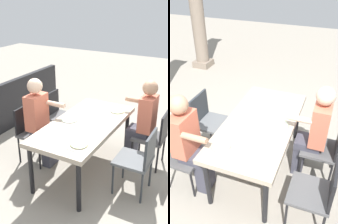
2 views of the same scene
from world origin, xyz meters
The scene contains 18 objects.
ground_plane centered at (0.00, 0.00, 0.00)m, with size 16.00×16.00×0.00m, color gray.
dining_table centered at (0.00, 0.00, 0.69)m, with size 1.74×0.85×0.76m.
chair_west_north centered at (-0.59, 0.84, 0.51)m, with size 0.44×0.44×0.88m.
chair_west_south centered at (-0.59, -0.84, 0.50)m, with size 0.44×0.44×0.86m.
chair_mid_north centered at (0.12, 0.84, 0.52)m, with size 0.44×0.44×0.88m.
chair_mid_south centered at (0.12, -0.84, 0.51)m, with size 0.44×0.44×0.86m.
diner_woman_green centered at (0.12, -0.66, 0.72)m, with size 0.35×0.50×1.32m.
diner_man_white centered at (-0.59, 0.65, 0.71)m, with size 0.35×0.50×1.31m.
stone_column_far centered at (2.86, 2.60, 1.47)m, with size 0.42×0.42×2.99m.
plate_0 centered at (-0.58, 0.24, 0.77)m, with size 0.22×0.22×0.02m.
fork_0 centered at (-0.73, 0.24, 0.76)m, with size 0.02×0.17×0.01m, color silver.
spoon_0 centered at (-0.43, 0.24, 0.76)m, with size 0.02×0.17×0.01m, color silver.
plate_1 centered at (0.01, -0.24, 0.77)m, with size 0.25×0.25×0.02m.
fork_1 centered at (-0.14, -0.24, 0.76)m, with size 0.02×0.17×0.01m, color silver.
spoon_1 centered at (0.16, -0.24, 0.76)m, with size 0.02×0.17×0.01m, color silver.
plate_2 centered at (0.57, 0.23, 0.77)m, with size 0.21×0.21×0.02m.
fork_2 centered at (0.42, 0.23, 0.76)m, with size 0.02×0.17×0.01m, color silver.
spoon_2 centered at (0.72, 0.23, 0.76)m, with size 0.02×0.17×0.01m, color silver.
Camera 2 is at (-2.31, -0.79, 2.53)m, focal length 38.44 mm.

